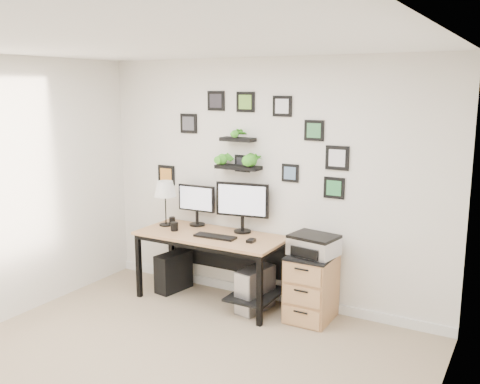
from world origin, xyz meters
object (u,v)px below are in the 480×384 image
Objects in this scene: pc_tower_grey at (255,289)px; printer at (314,245)px; monitor_right at (242,203)px; table_lamp at (165,190)px; desk at (215,245)px; mug at (174,226)px; pc_tower_black at (174,272)px; file_cabinet at (311,287)px; monitor_left at (197,202)px.

printer is at bearing 8.96° from pc_tower_grey.
monitor_right reaches higher than table_lamp.
desk is 3.13× the size of table_lamp.
table_lamp reaches higher than pc_tower_grey.
pc_tower_black is (-0.12, 0.12, -0.58)m from mug.
monitor_right reaches higher than pc_tower_grey.
table_lamp is 1.17× the size of pc_tower_black.
pc_tower_grey is at bearing 7.39° from pc_tower_black.
desk reaches higher than file_cabinet.
pc_tower_grey is 0.72× the size of file_cabinet.
monitor_left reaches higher than pc_tower_grey.
table_lamp is 1.50m from pc_tower_grey.
monitor_left is 0.38m from table_lamp.
pc_tower_black is at bearing 177.80° from pc_tower_grey.
monitor_right is at bearing 171.12° from file_cabinet.
pc_tower_black is (-0.58, 0.02, -0.41)m from desk.
printer reaches higher than file_cabinet.
pc_tower_black is (0.10, -0.02, -0.94)m from table_lamp.
desk is 2.39× the size of file_cabinet.
monitor_left is 1.49m from printer.
monitor_right reaches higher than printer.
monitor_right reaches higher than desk.
desk is 3.30× the size of pc_tower_grey.
monitor_left is at bearing 174.95° from printer.
monitor_left is 1.62m from file_cabinet.
printer reaches higher than mug.
mug is at bearing -36.64° from pc_tower_black.
table_lamp is 0.45m from mug.
mug reaches higher than pc_tower_grey.
pc_tower_black is 0.65× the size of file_cabinet.
mug is (-0.68, -0.30, -0.28)m from monitor_right.
mug is (-0.09, -0.31, -0.22)m from monitor_left.
pc_tower_black is 1.67m from file_cabinet.
pc_tower_grey is at bearing -38.48° from monitor_right.
mug is at bearing -106.03° from monitor_left.
desk reaches higher than pc_tower_grey.
monitor_right reaches higher than monitor_left.
pc_tower_grey is (1.08, -0.04, 0.01)m from pc_tower_black.
pc_tower_black is 1.77m from printer.
table_lamp is 0.95m from pc_tower_black.
monitor_left is at bearing 165.52° from pc_tower_grey.
monitor_right is (0.23, 0.19, 0.45)m from desk.
printer reaches higher than pc_tower_grey.
mug is (0.22, -0.14, -0.36)m from table_lamp.
printer is (0.60, 0.09, 0.54)m from pc_tower_grey.
mug is 1.12m from pc_tower_grey.
table_lamp is 1.82m from printer.
table_lamp is (-0.31, -0.17, 0.14)m from monitor_left.
file_cabinet reaches higher than pc_tower_black.
file_cabinet is (1.09, 0.06, -0.29)m from desk.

